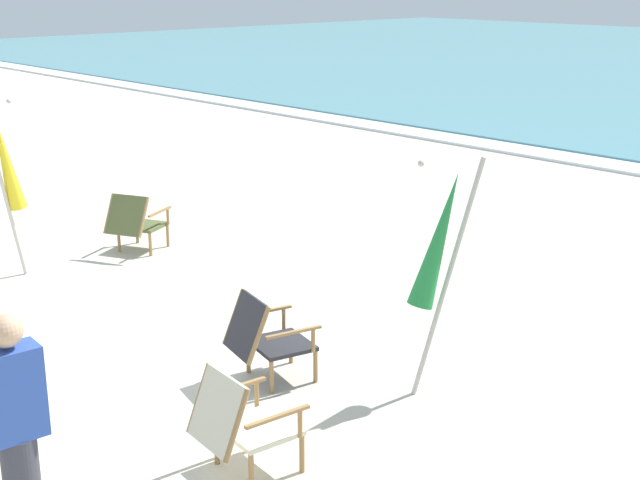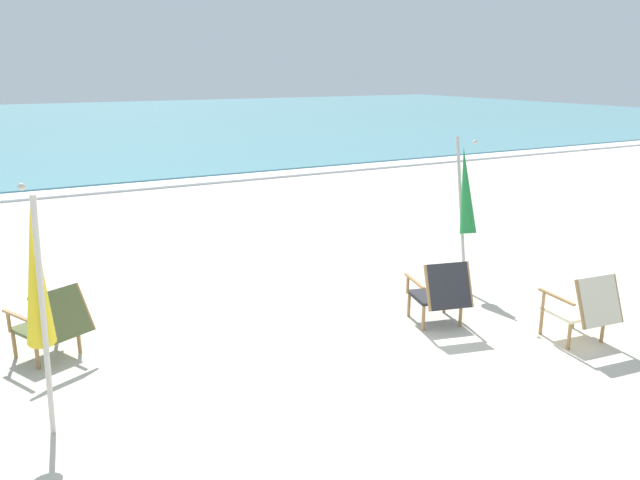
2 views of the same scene
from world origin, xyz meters
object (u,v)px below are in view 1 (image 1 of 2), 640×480
beach_chair_mid_center (265,336)px  umbrella_furled_green (439,242)px  beach_chair_front_right (240,421)px  person_near_chairs (17,440)px  umbrella_furled_yellow (6,163)px  beach_chair_far_center (135,221)px

beach_chair_mid_center → umbrella_furled_green: 1.73m
beach_chair_front_right → person_near_chairs: (-0.11, -1.56, 0.41)m
umbrella_furled_yellow → person_near_chairs: (5.16, -2.35, -0.54)m
beach_chair_far_center → person_near_chairs: 6.34m
beach_chair_far_center → umbrella_furled_green: size_ratio=0.45×
beach_chair_far_center → beach_chair_mid_center: (4.04, -1.22, 0.01)m
beach_chair_front_right → beach_chair_mid_center: 1.54m
umbrella_furled_green → umbrella_furled_yellow: size_ratio=0.97×
umbrella_furled_yellow → person_near_chairs: umbrella_furled_yellow is taller
umbrella_furled_green → beach_chair_front_right: bearing=-91.9°
beach_chair_front_right → beach_chair_mid_center: size_ratio=0.99×
beach_chair_far_center → umbrella_furled_yellow: 1.83m
beach_chair_front_right → beach_chair_mid_center: bearing=133.4°
beach_chair_front_right → umbrella_furled_green: bearing=88.1°
beach_chair_far_center → umbrella_furled_green: (5.16, -0.27, 0.91)m
person_near_chairs → beach_chair_front_right: bearing=86.0°
beach_chair_far_center → umbrella_furled_green: bearing=-3.0°
beach_chair_front_right → person_near_chairs: person_near_chairs is taller
beach_chair_front_right → umbrella_furled_yellow: bearing=171.5°
beach_chair_far_center → beach_chair_mid_center: beach_chair_mid_center is taller
beach_chair_mid_center → umbrella_furled_green: bearing=40.2°
beach_chair_far_center → person_near_chairs: bearing=-38.0°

